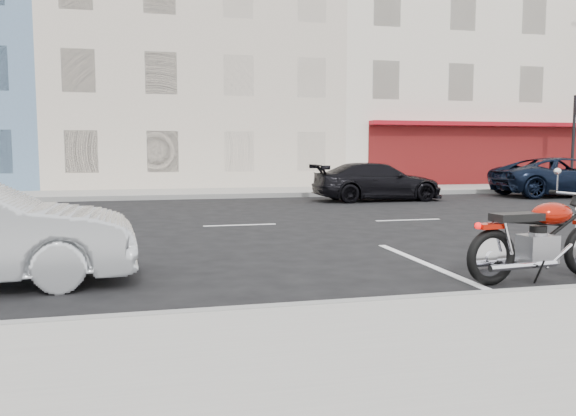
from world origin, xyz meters
name	(u,v)px	position (x,y,z in m)	size (l,w,h in m)	color
ground	(327,223)	(0.00, 0.00, 0.00)	(120.00, 120.00, 0.00)	black
sidewalk_far	(121,194)	(-5.00, 8.70, 0.07)	(80.00, 3.40, 0.15)	gray
curb_near	(14,330)	(-5.00, -7.00, 0.08)	(80.00, 0.12, 0.16)	gray
curb_far	(118,198)	(-5.00, 7.00, 0.08)	(80.00, 0.12, 0.16)	gray
bldg_cream	(191,67)	(-2.00, 16.30, 5.75)	(12.00, 12.00, 11.50)	beige
bldg_corner	(433,65)	(11.00, 16.30, 6.25)	(14.00, 12.00, 12.50)	beige
traffic_light	(575,129)	(13.50, 8.33, 2.56)	(0.26, 0.30, 3.80)	black
fire_hydrant	(539,177)	(12.00, 8.50, 0.53)	(0.20, 0.20, 0.72)	beige
suv_far	(564,177)	(10.46, 5.14, 0.70)	(2.31, 5.02, 1.39)	black
car_far	(377,182)	(3.29, 5.08, 0.62)	(1.74, 4.28, 1.24)	black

